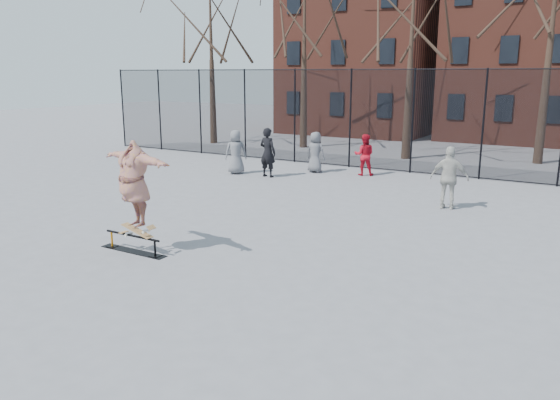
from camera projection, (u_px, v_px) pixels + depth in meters
The scene contains 11 objects.
ground at pixel (261, 290), 9.84m from camera, with size 100.00×100.00×0.00m, color slate.
skate_rail at pixel (133, 245), 11.93m from camera, with size 1.76×0.27×0.39m.
skateboard at pixel (137, 233), 11.79m from camera, with size 0.85×0.20×0.10m, color olive, non-canonical shape.
skater at pixel (135, 190), 11.57m from camera, with size 2.27×0.62×1.84m, color #4E3381.
bystander_grey at pixel (315, 152), 21.32m from camera, with size 0.78×0.51×1.60m, color #5B5B5F.
bystander_black at pixel (268, 152), 20.38m from camera, with size 0.67×0.44×1.85m, color black.
bystander_red at pixel (364, 155), 20.73m from camera, with size 0.76×0.60×1.57m, color red.
bystander_white at pixel (449, 178), 15.53m from camera, with size 1.06×0.44×1.81m, color #B8B5AB.
bystander_extra at pixel (236, 152), 21.03m from camera, with size 0.83×0.54×1.70m, color slate.
fence at pixel (449, 122), 20.26m from camera, with size 34.03×0.07×4.00m.
rowhouses at pixel (528, 31), 29.86m from camera, with size 29.00×7.00×13.00m.
Camera 1 is at (5.01, -7.74, 3.82)m, focal length 35.00 mm.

